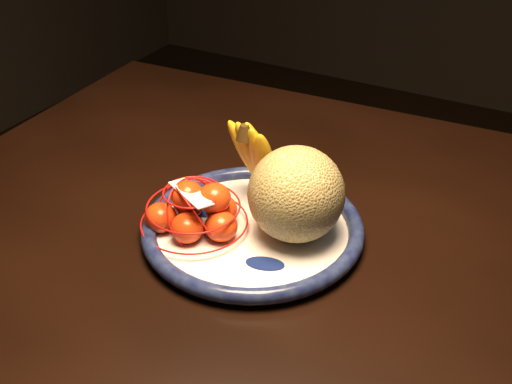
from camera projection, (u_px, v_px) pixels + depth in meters
The scene contains 6 objects.
dining_table at pixel (373, 286), 0.95m from camera, with size 1.50×0.95×0.73m.
fruit_bowl at pixel (253, 229), 0.92m from camera, with size 0.32×0.32×0.03m.
cantaloupe at pixel (296, 194), 0.88m from camera, with size 0.13×0.13×0.13m, color olive.
banana_bunch at pixel (258, 156), 0.95m from camera, with size 0.10×0.10×0.15m.
mandarin_bag at pixel (196, 211), 0.91m from camera, with size 0.17×0.17×0.10m.
price_tag at pixel (191, 193), 0.88m from camera, with size 0.07×0.03×0.00m, color white.
Camera 1 is at (0.17, -0.66, 1.28)m, focal length 45.00 mm.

